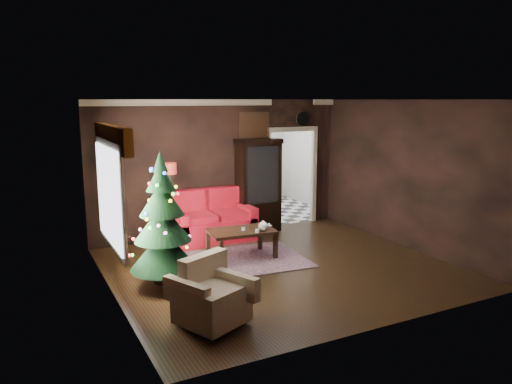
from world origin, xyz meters
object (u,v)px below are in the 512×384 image
kitchen_table (255,199)px  christmas_tree (162,220)px  armchair (212,291)px  teapot (263,226)px  coffee_table (242,244)px  curio_cabinet (258,188)px  floor_lamp (171,204)px  wall_clock (303,119)px  loveseat (212,216)px

kitchen_table → christmas_tree: bearing=-132.8°
armchair → teapot: (1.78, 2.00, 0.16)m
coffee_table → teapot: size_ratio=6.02×
kitchen_table → curio_cabinet: bearing=-114.4°
floor_lamp → armchair: 3.58m
armchair → wall_clock: bearing=22.2°
kitchen_table → loveseat: bearing=-137.5°
curio_cabinet → coffee_table: bearing=-126.2°
curio_cabinet → armchair: size_ratio=2.41×
christmas_tree → armchair: (0.15, -1.54, -0.59)m
curio_cabinet → kitchen_table: size_ratio=2.53×
armchair → kitchen_table: (3.24, 5.20, -0.09)m
coffee_table → teapot: 0.52m
coffee_table → kitchen_table: size_ratio=1.52×
loveseat → coffee_table: 1.33m
curio_cabinet → armchair: bearing=-124.5°
curio_cabinet → floor_lamp: curio_cabinet is taller
christmas_tree → loveseat: bearing=51.6°
curio_cabinet → armchair: curio_cabinet is taller
floor_lamp → teapot: size_ratio=8.43×
christmas_tree → teapot: christmas_tree is taller
curio_cabinet → kitchen_table: (0.65, 1.43, -0.57)m
loveseat → christmas_tree: (-1.60, -2.01, 0.55)m
floor_lamp → kitchen_table: bearing=32.4°
curio_cabinet → christmas_tree: christmas_tree is taller
armchair → curio_cabinet: bearing=31.5°
wall_clock → teapot: bearing=-135.9°
coffee_table → wall_clock: size_ratio=3.57×
loveseat → armchair: size_ratio=2.16×
wall_clock → kitchen_table: wall_clock is taller
loveseat → curio_cabinet: bearing=10.8°
christmas_tree → wall_clock: bearing=31.5°
teapot → loveseat: bearing=102.2°
armchair → coffee_table: armchair is taller
floor_lamp → wall_clock: bearing=7.8°
floor_lamp → armchair: bearing=-99.5°
loveseat → christmas_tree: christmas_tree is taller
floor_lamp → armchair: (-0.59, -3.52, -0.37)m
teapot → wall_clock: 3.32m
teapot → kitchen_table: bearing=65.4°
curio_cabinet → floor_lamp: (-2.01, -0.26, -0.12)m
floor_lamp → wall_clock: 3.59m
coffee_table → kitchen_table: (1.77, 2.96, 0.11)m
armchair → teapot: armchair is taller
coffee_table → curio_cabinet: bearing=53.8°
floor_lamp → coffee_table: bearing=-55.1°
christmas_tree → kitchen_table: christmas_tree is taller
loveseat → christmas_tree: 2.63m
curio_cabinet → kitchen_table: curio_cabinet is taller
floor_lamp → armchair: floor_lamp is taller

